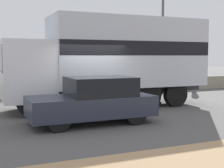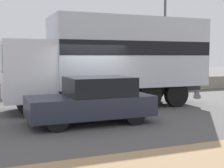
% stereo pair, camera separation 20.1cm
% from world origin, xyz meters
% --- Properties ---
extents(ground_plane, '(80.00, 80.00, 0.00)m').
position_xyz_m(ground_plane, '(0.00, 0.00, 0.00)').
color(ground_plane, '#514F4C').
extents(stone_wall_backdrop, '(60.00, 0.35, 0.80)m').
position_xyz_m(stone_wall_backdrop, '(0.00, 6.52, 0.40)').
color(stone_wall_backdrop, gray).
rests_on(stone_wall_backdrop, ground_plane).
extents(street_lamp, '(0.56, 0.28, 6.09)m').
position_xyz_m(street_lamp, '(5.88, 5.69, 3.58)').
color(street_lamp, '#4C4C51').
rests_on(street_lamp, ground_plane).
extents(box_truck, '(8.22, 2.40, 3.64)m').
position_xyz_m(box_truck, '(1.34, 2.12, 2.08)').
color(box_truck, silver).
rests_on(box_truck, ground_plane).
extents(car_hatchback, '(3.85, 1.74, 1.44)m').
position_xyz_m(car_hatchback, '(-0.53, -0.53, 0.72)').
color(car_hatchback, '#282D3D').
rests_on(car_hatchback, ground_plane).
extents(pedestrian, '(0.37, 0.37, 1.72)m').
position_xyz_m(pedestrian, '(7.80, 5.20, 0.89)').
color(pedestrian, slate).
rests_on(pedestrian, ground_plane).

